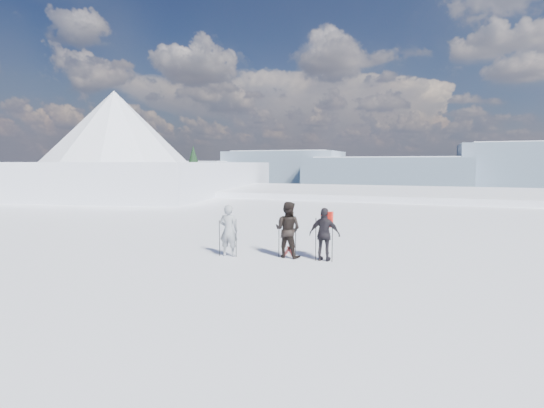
{
  "coord_description": "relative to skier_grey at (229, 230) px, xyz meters",
  "views": [
    {
      "loc": [
        2.21,
        -9.87,
        2.96
      ],
      "look_at": [
        -2.57,
        3.0,
        1.62
      ],
      "focal_mm": 28.0,
      "sensor_mm": 36.0,
      "label": 1
    }
  ],
  "objects": [
    {
      "name": "skier_grey",
      "position": [
        0.0,
        0.0,
        0.0
      ],
      "size": [
        0.63,
        0.45,
        1.64
      ],
      "primitive_type": "imported",
      "rotation": [
        0.0,
        0.0,
        3.24
      ],
      "color": "gray",
      "rests_on": "ground"
    },
    {
      "name": "near_ridge",
      "position": [
        -22.85,
        27.24,
        -4.3
      ],
      "size": [
        31.37,
        35.68,
        25.62
      ],
      "color": "white",
      "rests_on": "ground"
    },
    {
      "name": "ski_poles",
      "position": [
        1.64,
        0.22,
        -0.22
      ],
      "size": [
        3.55,
        0.58,
        1.31
      ],
      "color": "black",
      "rests_on": "ground"
    },
    {
      "name": "skis_loose",
      "position": [
        1.61,
        1.25,
        -0.81
      ],
      "size": [
        0.78,
        1.69,
        0.03
      ],
      "color": "black",
      "rests_on": "ground"
    },
    {
      "name": "skier_dark",
      "position": [
        1.82,
        0.47,
        0.06
      ],
      "size": [
        0.92,
        0.75,
        1.76
      ],
      "primitive_type": "imported",
      "rotation": [
        0.0,
        0.0,
        3.04
      ],
      "color": "black",
      "rests_on": "ground"
    },
    {
      "name": "skier_pack",
      "position": [
        3.02,
        0.39,
        -0.01
      ],
      "size": [
        0.96,
        0.43,
        1.62
      ],
      "primitive_type": "imported",
      "rotation": [
        0.0,
        0.0,
        3.1
      ],
      "color": "black",
      "rests_on": "ground"
    },
    {
      "name": "lake_basin",
      "position": [
        3.71,
        27.9,
        -7.32
      ],
      "size": [
        820.0,
        820.0,
        71.62
      ],
      "color": "white",
      "rests_on": "ground"
    },
    {
      "name": "backpack",
      "position": [
        3.03,
        0.64,
        1.03
      ],
      "size": [
        0.35,
        0.21,
        0.46
      ],
      "primitive_type": "cube",
      "rotation": [
        0.0,
        0.0,
        3.1
      ],
      "color": "red",
      "rests_on": "skier_pack"
    },
    {
      "name": "far_mountain_range",
      "position": [
        33.31,
        452.68,
        -8.01
      ],
      "size": [
        770.0,
        110.0,
        53.0
      ],
      "color": "slate",
      "rests_on": "ground"
    }
  ]
}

